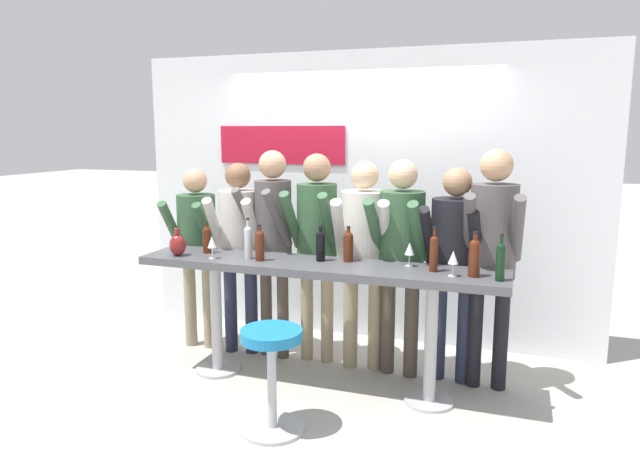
% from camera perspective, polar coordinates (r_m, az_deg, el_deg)
% --- Properties ---
extents(ground_plane, '(40.00, 40.00, 0.00)m').
position_cam_1_polar(ground_plane, '(4.60, -0.32, -15.43)').
color(ground_plane, '#B2ADA3').
extents(back_wall, '(4.39, 0.12, 2.68)m').
position_cam_1_polar(back_wall, '(5.38, 3.95, 3.18)').
color(back_wall, silver).
rests_on(back_wall, ground_plane).
extents(tasting_table, '(2.79, 0.51, 0.98)m').
position_cam_1_polar(tasting_table, '(4.31, -0.33, -5.40)').
color(tasting_table, '#4C4C51').
rests_on(tasting_table, ground_plane).
extents(bar_stool, '(0.42, 0.42, 0.69)m').
position_cam_1_polar(bar_stool, '(3.82, -4.86, -13.32)').
color(bar_stool, '#B2B2B7').
rests_on(bar_stool, ground_plane).
extents(person_far_left, '(0.43, 0.53, 1.63)m').
position_cam_1_polar(person_far_left, '(5.20, -12.24, -0.93)').
color(person_far_left, gray).
rests_on(person_far_left, ground_plane).
extents(person_left, '(0.46, 0.57, 1.69)m').
position_cam_1_polar(person_left, '(4.99, -8.11, -0.82)').
color(person_left, '#23283D').
rests_on(person_left, ground_plane).
extents(person_center_left, '(0.43, 0.57, 1.80)m').
position_cam_1_polar(person_center_left, '(4.85, -4.75, -0.00)').
color(person_center_left, '#473D33').
rests_on(person_center_left, ground_plane).
extents(person_center, '(0.40, 0.53, 1.78)m').
position_cam_1_polar(person_center, '(4.74, -0.36, -0.50)').
color(person_center, gray).
rests_on(person_center, ground_plane).
extents(person_center_right, '(0.50, 0.59, 1.72)m').
position_cam_1_polar(person_center_right, '(4.62, 4.40, -1.42)').
color(person_center_right, gray).
rests_on(person_center_right, ground_plane).
extents(person_right, '(0.46, 0.57, 1.74)m').
position_cam_1_polar(person_right, '(4.51, 8.11, -1.53)').
color(person_right, '#473D33').
rests_on(person_right, ground_plane).
extents(person_far_right, '(0.48, 0.57, 1.69)m').
position_cam_1_polar(person_far_right, '(4.48, 13.29, -2.29)').
color(person_far_right, '#23283D').
rests_on(person_far_right, ground_plane).
extents(person_rightmost, '(0.42, 0.55, 1.83)m').
position_cam_1_polar(person_rightmost, '(4.40, 16.88, -1.27)').
color(person_rightmost, black).
rests_on(person_rightmost, ground_plane).
extents(wine_bottle_0, '(0.07, 0.07, 0.27)m').
position_cam_1_polar(wine_bottle_0, '(4.30, 2.85, -1.67)').
color(wine_bottle_0, '#4C1E0F').
rests_on(wine_bottle_0, tasting_table).
extents(wine_bottle_1, '(0.07, 0.07, 0.28)m').
position_cam_1_polar(wine_bottle_1, '(4.32, 0.06, -1.61)').
color(wine_bottle_1, black).
rests_on(wine_bottle_1, tasting_table).
extents(wine_bottle_2, '(0.07, 0.07, 0.28)m').
position_cam_1_polar(wine_bottle_2, '(4.35, -6.05, -1.55)').
color(wine_bottle_2, '#4C1E0F').
rests_on(wine_bottle_2, tasting_table).
extents(wine_bottle_3, '(0.06, 0.06, 0.32)m').
position_cam_1_polar(wine_bottle_3, '(4.07, 11.32, -2.28)').
color(wine_bottle_3, '#4C1E0F').
rests_on(wine_bottle_3, tasting_table).
extents(wine_bottle_4, '(0.08, 0.08, 0.31)m').
position_cam_1_polar(wine_bottle_4, '(3.99, 15.20, -2.67)').
color(wine_bottle_4, '#4C1E0F').
rests_on(wine_bottle_4, tasting_table).
extents(wine_bottle_5, '(0.06, 0.06, 0.32)m').
position_cam_1_polar(wine_bottle_5, '(3.93, 17.62, -3.01)').
color(wine_bottle_5, black).
rests_on(wine_bottle_5, tasting_table).
extents(wine_bottle_6, '(0.06, 0.06, 0.32)m').
position_cam_1_polar(wine_bottle_6, '(4.43, -7.19, -1.21)').
color(wine_bottle_6, '#B7BCC1').
rests_on(wine_bottle_6, tasting_table).
extents(wine_bottle_7, '(0.07, 0.07, 0.26)m').
position_cam_1_polar(wine_bottle_7, '(4.69, -11.25, -0.98)').
color(wine_bottle_7, '#4C1E0F').
rests_on(wine_bottle_7, tasting_table).
extents(wine_glass_0, '(0.07, 0.07, 0.18)m').
position_cam_1_polar(wine_glass_0, '(4.48, -10.75, -1.41)').
color(wine_glass_0, silver).
rests_on(wine_glass_0, tasting_table).
extents(wine_glass_1, '(0.07, 0.07, 0.18)m').
position_cam_1_polar(wine_glass_1, '(4.20, 8.95, -2.09)').
color(wine_glass_1, silver).
rests_on(wine_glass_1, tasting_table).
extents(wine_glass_2, '(0.07, 0.07, 0.18)m').
position_cam_1_polar(wine_glass_2, '(3.97, 13.18, -2.92)').
color(wine_glass_2, silver).
rests_on(wine_glass_2, tasting_table).
extents(decorative_vase, '(0.13, 0.13, 0.22)m').
position_cam_1_polar(decorative_vase, '(4.65, -14.04, -1.57)').
color(decorative_vase, maroon).
rests_on(decorative_vase, tasting_table).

